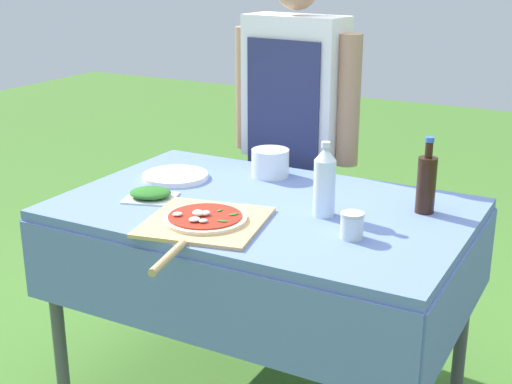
% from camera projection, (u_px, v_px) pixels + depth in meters
% --- Properties ---
extents(prep_table, '(1.40, 0.91, 0.81)m').
position_uv_depth(prep_table, '(264.00, 229.00, 2.48)').
color(prep_table, '#607AB7').
rests_on(prep_table, ground).
extents(person_cook, '(0.60, 0.23, 1.59)m').
position_uv_depth(person_cook, '(294.00, 124.00, 3.03)').
color(person_cook, '#4C4C51').
rests_on(person_cook, ground).
extents(pizza_on_peel, '(0.43, 0.61, 0.05)m').
position_uv_depth(pizza_on_peel, '(204.00, 222.00, 2.26)').
color(pizza_on_peel, tan).
rests_on(pizza_on_peel, prep_table).
extents(oil_bottle, '(0.06, 0.06, 0.26)m').
position_uv_depth(oil_bottle, '(426.00, 183.00, 2.34)').
color(oil_bottle, black).
rests_on(oil_bottle, prep_table).
extents(water_bottle, '(0.07, 0.07, 0.25)m').
position_uv_depth(water_bottle, '(325.00, 181.00, 2.31)').
color(water_bottle, silver).
rests_on(water_bottle, prep_table).
extents(herb_container, '(0.21, 0.19, 0.04)m').
position_uv_depth(herb_container, '(150.00, 194.00, 2.50)').
color(herb_container, silver).
rests_on(herb_container, prep_table).
extents(mixing_tub, '(0.15, 0.15, 0.11)m').
position_uv_depth(mixing_tub, '(270.00, 163.00, 2.75)').
color(mixing_tub, silver).
rests_on(mixing_tub, prep_table).
extents(plate_stack, '(0.25, 0.25, 0.02)m').
position_uv_depth(plate_stack, '(175.00, 176.00, 2.73)').
color(plate_stack, white).
rests_on(plate_stack, prep_table).
extents(sauce_jar, '(0.07, 0.07, 0.08)m').
position_uv_depth(sauce_jar, '(352.00, 227.00, 2.15)').
color(sauce_jar, silver).
rests_on(sauce_jar, prep_table).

